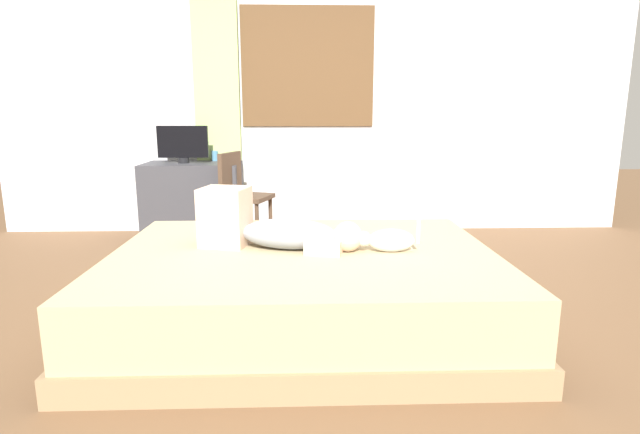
{
  "coord_description": "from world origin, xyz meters",
  "views": [
    {
      "loc": [
        -0.13,
        -2.67,
        1.21
      ],
      "look_at": [
        -0.03,
        0.26,
        0.6
      ],
      "focal_mm": 28.1,
      "sensor_mm": 36.0,
      "label": 1
    }
  ],
  "objects_px": {
    "desk": "(194,201)",
    "cat": "(388,240)",
    "cup": "(215,156)",
    "chair_by_desk": "(241,192)",
    "bed": "(304,288)",
    "tv_monitor": "(183,144)",
    "person_lying": "(272,228)"
  },
  "relations": [
    {
      "from": "desk",
      "to": "person_lying",
      "type": "bearing_deg",
      "value": -66.27
    },
    {
      "from": "person_lying",
      "to": "chair_by_desk",
      "type": "distance_m",
      "value": 1.74
    },
    {
      "from": "bed",
      "to": "cat",
      "type": "height_order",
      "value": "cat"
    },
    {
      "from": "person_lying",
      "to": "tv_monitor",
      "type": "bearing_deg",
      "value": 115.49
    },
    {
      "from": "desk",
      "to": "tv_monitor",
      "type": "distance_m",
      "value": 0.56
    },
    {
      "from": "bed",
      "to": "cup",
      "type": "relative_size",
      "value": 22.26
    },
    {
      "from": "bed",
      "to": "chair_by_desk",
      "type": "xyz_separation_m",
      "value": [
        -0.57,
        1.77,
        0.29
      ]
    },
    {
      "from": "cat",
      "to": "tv_monitor",
      "type": "relative_size",
      "value": 0.74
    },
    {
      "from": "person_lying",
      "to": "tv_monitor",
      "type": "distance_m",
      "value": 2.25
    },
    {
      "from": "bed",
      "to": "chair_by_desk",
      "type": "height_order",
      "value": "chair_by_desk"
    },
    {
      "from": "cat",
      "to": "desk",
      "type": "height_order",
      "value": "desk"
    },
    {
      "from": "cup",
      "to": "chair_by_desk",
      "type": "height_order",
      "value": "chair_by_desk"
    },
    {
      "from": "person_lying",
      "to": "cat",
      "type": "bearing_deg",
      "value": -10.16
    },
    {
      "from": "bed",
      "to": "cat",
      "type": "xyz_separation_m",
      "value": [
        0.47,
        -0.04,
        0.29
      ]
    },
    {
      "from": "bed",
      "to": "cup",
      "type": "distance_m",
      "value": 2.51
    },
    {
      "from": "cat",
      "to": "chair_by_desk",
      "type": "distance_m",
      "value": 2.09
    },
    {
      "from": "cat",
      "to": "tv_monitor",
      "type": "bearing_deg",
      "value": 127.15
    },
    {
      "from": "chair_by_desk",
      "to": "desk",
      "type": "bearing_deg",
      "value": 148.21
    },
    {
      "from": "cup",
      "to": "cat",
      "type": "bearing_deg",
      "value": -59.96
    },
    {
      "from": "bed",
      "to": "cat",
      "type": "relative_size",
      "value": 6.14
    },
    {
      "from": "tv_monitor",
      "to": "cup",
      "type": "bearing_deg",
      "value": 38.75
    },
    {
      "from": "desk",
      "to": "cup",
      "type": "distance_m",
      "value": 0.5
    },
    {
      "from": "desk",
      "to": "cat",
      "type": "bearing_deg",
      "value": -54.15
    },
    {
      "from": "person_lying",
      "to": "chair_by_desk",
      "type": "height_order",
      "value": "chair_by_desk"
    },
    {
      "from": "bed",
      "to": "tv_monitor",
      "type": "bearing_deg",
      "value": 118.69
    },
    {
      "from": "bed",
      "to": "chair_by_desk",
      "type": "distance_m",
      "value": 1.88
    },
    {
      "from": "tv_monitor",
      "to": "bed",
      "type": "bearing_deg",
      "value": -61.31
    },
    {
      "from": "cat",
      "to": "tv_monitor",
      "type": "distance_m",
      "value": 2.69
    },
    {
      "from": "bed",
      "to": "cup",
      "type": "xyz_separation_m",
      "value": [
        -0.87,
        2.28,
        0.57
      ]
    },
    {
      "from": "cat",
      "to": "desk",
      "type": "xyz_separation_m",
      "value": [
        -1.53,
        2.12,
        -0.14
      ]
    },
    {
      "from": "person_lying",
      "to": "cat",
      "type": "relative_size",
      "value": 2.62
    },
    {
      "from": "bed",
      "to": "tv_monitor",
      "type": "xyz_separation_m",
      "value": [
        -1.13,
        2.07,
        0.7
      ]
    }
  ]
}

